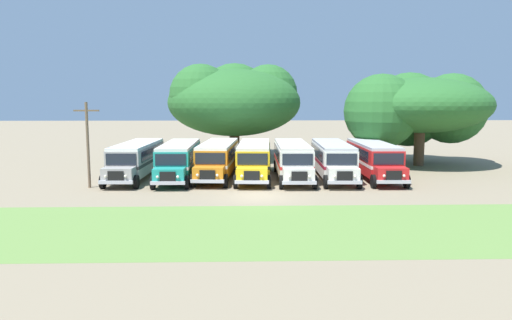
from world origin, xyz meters
The scene contains 12 objects.
ground_plane centered at (0.00, 0.00, 0.00)m, with size 220.00×220.00×0.00m, color #84755B.
foreground_grass_strip centered at (0.00, -7.82, 0.00)m, with size 80.00×9.85×0.01m, color olive.
parked_bus_slot_0 centered at (-9.71, 7.81, 1.58)m, with size 3.02×10.88×2.82m.
parked_bus_slot_1 centered at (-6.20, 7.44, 1.58)m, with size 2.76×10.85×2.82m.
parked_bus_slot_2 centered at (-3.10, 8.05, 1.58)m, with size 3.43×10.95×2.82m.
parked_bus_slot_3 centered at (-0.11, 7.61, 1.58)m, with size 3.18×10.91×2.82m.
parked_bus_slot_4 centered at (2.99, 7.29, 1.58)m, with size 2.87×10.86×2.82m.
parked_bus_slot_5 centered at (6.29, 7.31, 1.58)m, with size 3.05×10.89×2.82m.
parked_bus_slot_6 centered at (9.65, 7.43, 1.58)m, with size 2.86×10.86×2.82m.
broad_shade_tree centered at (-1.89, 20.60, 6.24)m, with size 13.94×13.92×10.36m.
secondary_tree centered at (15.84, 14.91, 5.52)m, with size 14.66×13.13×9.06m.
utility_pole centered at (-12.16, 3.40, 3.32)m, with size 1.80×0.20×6.17m.
Camera 1 is at (-1.09, -30.97, 6.41)m, focal length 33.47 mm.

